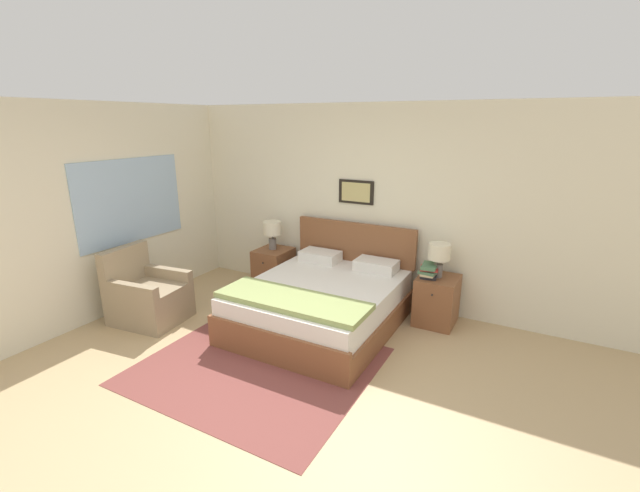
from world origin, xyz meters
TOP-DOWN VIEW (x-y plane):
  - ground_plane at (0.00, 0.00)m, footprint 16.00×16.00m
  - wall_back at (-0.00, 2.65)m, footprint 7.79×0.09m
  - wall_left at (-2.72, 1.30)m, footprint 0.08×5.02m
  - area_rug_main at (-0.31, 0.49)m, footprint 2.21×1.96m
  - bed at (-0.17, 1.59)m, footprint 1.69×2.00m
  - armchair at (-2.12, 0.70)m, footprint 0.87×0.79m
  - nightstand_near_window at (-1.36, 2.32)m, footprint 0.46×0.53m
  - nightstand_by_door at (1.02, 2.32)m, footprint 0.46×0.53m
  - table_lamp_near_window at (-1.38, 2.33)m, footprint 0.26×0.26m
  - table_lamp_by_door at (1.00, 2.33)m, footprint 0.26×0.26m
  - book_thick_bottom at (0.92, 2.27)m, footprint 0.21×0.24m
  - book_hardcover_middle at (0.92, 2.27)m, footprint 0.16×0.26m
  - book_novel_upper at (0.92, 2.27)m, footprint 0.21×0.28m
  - book_slim_near_top at (0.92, 2.27)m, footprint 0.24×0.24m
  - book_paperback_top at (0.92, 2.27)m, footprint 0.19×0.29m

SIDE VIEW (x-z plane):
  - ground_plane at x=0.00m, z-range 0.00..0.00m
  - area_rug_main at x=-0.31m, z-range 0.00..0.01m
  - nightstand_near_window at x=-1.36m, z-range 0.00..0.59m
  - nightstand_by_door at x=1.02m, z-range 0.00..0.59m
  - bed at x=-0.17m, z-range -0.24..0.84m
  - armchair at x=-2.12m, z-range -0.15..0.75m
  - book_thick_bottom at x=0.92m, z-range 0.59..0.63m
  - book_hardcover_middle at x=0.92m, z-range 0.63..0.65m
  - book_novel_upper at x=0.92m, z-range 0.65..0.69m
  - book_slim_near_top at x=0.92m, z-range 0.69..0.71m
  - book_paperback_top at x=0.92m, z-range 0.71..0.75m
  - table_lamp_near_window at x=-1.38m, z-range 0.67..1.08m
  - table_lamp_by_door at x=1.00m, z-range 0.67..1.08m
  - wall_back at x=0.00m, z-range 0.00..2.60m
  - wall_left at x=-2.72m, z-range 0.00..2.60m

